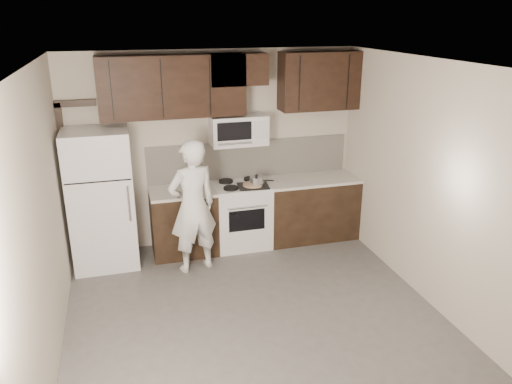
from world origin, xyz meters
name	(u,v)px	position (x,y,z in m)	size (l,w,h in m)	color
floor	(259,324)	(0.00, 0.00, 0.00)	(4.50, 4.50, 0.00)	#524F4D
back_wall	(214,149)	(0.00, 2.25, 1.35)	(4.00, 4.00, 0.00)	beige
ceiling	(259,65)	(0.00, 0.00, 2.70)	(4.50, 4.50, 0.00)	white
counter_run	(262,213)	(0.60, 1.94, 0.46)	(2.95, 0.64, 0.91)	black
stove	(241,215)	(0.30, 1.94, 0.46)	(0.76, 0.66, 0.94)	silver
backsplash	(249,159)	(0.50, 2.24, 1.18)	(2.90, 0.02, 0.54)	beige
upper_cabinets	(231,83)	(0.21, 2.08, 2.28)	(3.48, 0.35, 0.78)	black
microwave	(238,130)	(0.30, 2.06, 1.65)	(0.76, 0.42, 0.40)	silver
refrigerator	(101,199)	(-1.55, 1.89, 0.90)	(0.80, 0.76, 1.80)	silver
door_trim	(69,168)	(-1.92, 2.21, 1.25)	(0.50, 0.08, 2.12)	black
saucepan	(257,182)	(0.48, 1.79, 0.98)	(0.32, 0.19, 0.18)	silver
baking_tray	(253,186)	(0.43, 1.80, 0.92)	(0.41, 0.31, 0.02)	black
pizza	(253,185)	(0.43, 1.80, 0.94)	(0.28, 0.28, 0.02)	#CEB88A
person	(193,207)	(-0.45, 1.42, 0.86)	(0.63, 0.41, 1.72)	white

